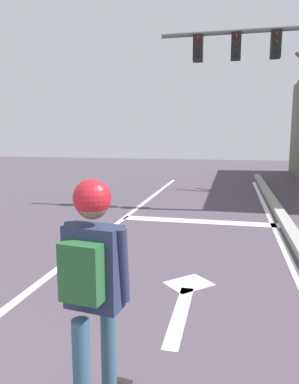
% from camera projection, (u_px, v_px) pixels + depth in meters
% --- Properties ---
extents(lane_line_center, '(0.12, 20.00, 0.01)m').
position_uv_depth(lane_line_center, '(82.00, 250.00, 6.14)').
color(lane_line_center, silver).
rests_on(lane_line_center, ground).
extents(lane_line_curbside, '(0.12, 20.00, 0.01)m').
position_uv_depth(lane_line_curbside, '(292.00, 266.00, 5.40)').
color(lane_line_curbside, silver).
rests_on(lane_line_curbside, ground).
extents(stop_bar, '(3.55, 0.40, 0.01)m').
position_uv_depth(stop_bar, '(199.00, 221.00, 8.21)').
color(stop_bar, silver).
rests_on(stop_bar, ground).
extents(lane_arrow_stem, '(0.16, 1.40, 0.01)m').
position_uv_depth(lane_arrow_stem, '(180.00, 314.00, 3.95)').
color(lane_arrow_stem, silver).
rests_on(lane_arrow_stem, ground).
extents(lane_arrow_head, '(0.71, 0.71, 0.01)m').
position_uv_depth(lane_arrow_head, '(189.00, 283.00, 4.77)').
color(lane_arrow_head, silver).
rests_on(lane_arrow_head, ground).
extents(skater, '(0.45, 0.61, 1.61)m').
position_uv_depth(skater, '(93.00, 273.00, 2.27)').
color(skater, '#345469').
rests_on(skater, skateboard).
extents(traffic_signal_mast, '(3.82, 0.34, 4.85)m').
position_uv_depth(traffic_signal_mast, '(267.00, 71.00, 8.79)').
color(traffic_signal_mast, '#5D6162').
rests_on(traffic_signal_mast, ground).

